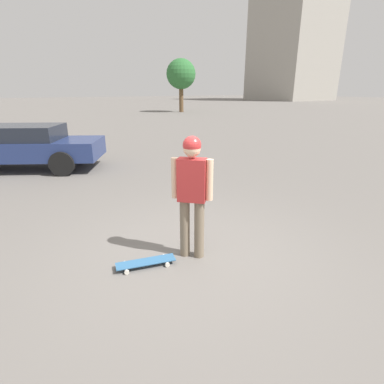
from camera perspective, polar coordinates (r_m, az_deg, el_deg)
The scene contains 6 objects.
ground_plane at distance 4.60m, azimuth 0.00°, elevation -11.94°, with size 220.00×220.00×0.00m, color slate.
person at distance 4.16m, azimuth 0.00°, elevation 0.87°, with size 0.45×0.44×1.79m.
skateboard at distance 4.37m, azimuth -8.77°, elevation -13.07°, with size 0.41×0.85×0.08m.
car_parked_near at distance 10.63m, azimuth -29.54°, elevation 7.64°, with size 3.84×4.91×1.35m.
building_block_distant at distance 81.31m, azimuth 18.89°, elevation 25.39°, with size 15.26×15.89×25.73m.
tree_distant at distance 34.87m, azimuth -2.11°, elevation 21.48°, with size 3.17×3.17×5.59m.
Camera 1 is at (-3.30, 2.18, 2.36)m, focal length 28.00 mm.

